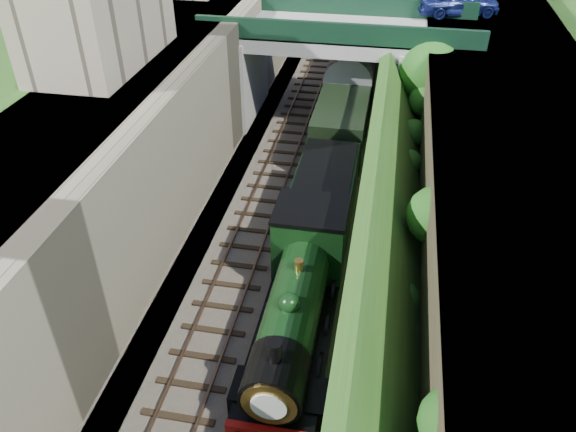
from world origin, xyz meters
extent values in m
cube|color=#473F38|center=(0.00, 20.00, 0.10)|extent=(10.00, 90.00, 0.20)
cube|color=#756B56|center=(-5.50, 20.00, 3.50)|extent=(1.00, 90.00, 7.00)
cube|color=#262628|center=(-9.00, 20.00, 3.50)|extent=(6.00, 90.00, 7.00)
cube|color=#262628|center=(9.50, 20.00, 3.12)|extent=(8.00, 90.00, 6.25)
cube|color=#1E4714|center=(5.00, 20.00, 2.70)|extent=(4.02, 90.00, 6.36)
sphere|color=#194C14|center=(6.07, -1.12, 4.65)|extent=(1.92, 1.92, 1.92)
sphere|color=#194C14|center=(4.34, 2.12, 1.82)|extent=(1.82, 1.82, 1.82)
sphere|color=#194C14|center=(4.68, 5.19, 2.37)|extent=(1.79, 1.79, 1.79)
sphere|color=#194C14|center=(5.86, 7.99, 4.30)|extent=(2.25, 2.25, 2.25)
sphere|color=#194C14|center=(6.21, 10.29, 4.86)|extent=(1.26, 1.26, 1.26)
sphere|color=#194C14|center=(4.94, 14.40, 2.81)|extent=(1.32, 1.32, 1.32)
sphere|color=#194C14|center=(5.12, 17.00, 3.09)|extent=(1.49, 1.49, 1.49)
sphere|color=#194C14|center=(5.57, 19.57, 3.82)|extent=(1.68, 1.68, 1.68)
sphere|color=#194C14|center=(5.84, 22.11, 4.26)|extent=(2.40, 2.40, 2.40)
sphere|color=#194C14|center=(5.83, 26.70, 4.25)|extent=(2.22, 2.22, 2.22)
sphere|color=#194C14|center=(6.17, 29.72, 4.80)|extent=(1.85, 1.85, 1.85)
sphere|color=#194C14|center=(4.66, 32.78, 2.35)|extent=(1.33, 1.33, 1.33)
sphere|color=#194C14|center=(5.32, 35.35, 3.42)|extent=(1.72, 1.72, 1.72)
sphere|color=#194C14|center=(5.44, 38.91, 3.62)|extent=(1.34, 1.34, 1.34)
sphere|color=#194C14|center=(4.33, 41.13, 1.81)|extent=(1.68, 1.68, 1.68)
sphere|color=#194C14|center=(4.36, 44.86, 1.86)|extent=(1.57, 1.57, 1.57)
cube|color=black|center=(-2.00, 20.00, 0.24)|extent=(2.50, 90.00, 0.07)
cube|color=brown|center=(-2.72, 20.00, 0.33)|extent=(0.08, 90.00, 0.14)
cube|color=brown|center=(-1.28, 20.00, 0.33)|extent=(0.08, 90.00, 0.14)
cube|color=black|center=(1.20, 20.00, 0.24)|extent=(2.50, 90.00, 0.07)
cube|color=brown|center=(0.48, 20.00, 0.33)|extent=(0.08, 90.00, 0.14)
cube|color=brown|center=(1.92, 20.00, 0.33)|extent=(0.08, 90.00, 0.14)
cube|color=gray|center=(0.50, 24.00, 5.70)|extent=(16.00, 6.00, 0.90)
cube|color=#123421|center=(0.50, 21.15, 6.65)|extent=(16.00, 0.30, 1.20)
cube|color=#123421|center=(0.50, 26.85, 6.65)|extent=(16.00, 0.30, 1.20)
cube|color=gray|center=(-5.50, 24.00, 2.85)|extent=(1.40, 6.40, 5.70)
cube|color=gray|center=(5.20, 24.00, 2.85)|extent=(2.40, 6.40, 5.70)
cube|color=gray|center=(-9.50, 14.00, 9.00)|extent=(4.00, 8.00, 4.00)
cylinder|color=black|center=(5.80, 21.13, 2.20)|extent=(0.30, 0.30, 4.40)
sphere|color=#194C14|center=(5.80, 21.13, 4.80)|extent=(3.60, 3.60, 3.60)
sphere|color=#194C14|center=(6.30, 21.93, 4.20)|extent=(2.40, 2.40, 2.40)
imported|color=navy|center=(7.23, 27.55, 7.11)|extent=(5.39, 3.32, 1.71)
cube|color=black|center=(1.20, 4.23, 0.50)|extent=(2.40, 8.40, 0.60)
cube|color=black|center=(1.20, 5.23, 1.05)|extent=(2.70, 10.00, 0.35)
cylinder|color=black|center=(1.20, 4.43, 2.35)|extent=(1.90, 5.60, 1.90)
cylinder|color=black|center=(1.20, 1.13, 2.35)|extent=(1.96, 1.80, 1.96)
cylinder|color=white|center=(1.20, 0.15, 2.35)|extent=(1.10, 0.05, 1.10)
cylinder|color=black|center=(1.20, 1.13, 3.55)|extent=(0.44, 0.44, 0.90)
sphere|color=black|center=(1.20, 3.43, 3.35)|extent=(0.76, 0.76, 0.76)
cylinder|color=#A57F33|center=(1.20, 5.23, 3.45)|extent=(0.32, 0.32, 0.50)
cube|color=black|center=(1.20, 8.03, 2.50)|extent=(2.75, 2.40, 2.80)
cube|color=black|center=(1.20, 8.03, 3.95)|extent=(2.85, 2.50, 0.15)
cube|color=black|center=(-0.05, 1.63, 0.85)|extent=(0.60, 1.40, 0.90)
cube|color=black|center=(2.45, 1.63, 0.85)|extent=(0.60, 1.40, 0.90)
cube|color=black|center=(1.20, 12.43, 0.45)|extent=(2.30, 6.00, 0.50)
cube|color=black|center=(1.20, 12.43, 0.70)|extent=(2.60, 6.00, 0.50)
cube|color=black|center=(1.20, 12.43, 1.90)|extent=(2.70, 6.00, 2.40)
cube|color=black|center=(1.20, 12.43, 3.15)|extent=(2.50, 5.60, 0.20)
cube|color=black|center=(1.20, 25.03, 0.40)|extent=(2.30, 17.00, 0.40)
cube|color=black|center=(1.20, 25.03, 0.65)|extent=(2.50, 17.00, 0.50)
cube|color=black|center=(1.20, 25.03, 2.15)|extent=(2.80, 18.00, 2.70)
cube|color=slate|center=(1.20, 25.03, 3.65)|extent=(2.90, 18.00, 0.50)
cube|color=black|center=(1.20, 43.83, 0.40)|extent=(2.30, 17.00, 0.40)
cube|color=black|center=(1.20, 43.83, 0.65)|extent=(2.50, 17.00, 0.50)
cube|color=black|center=(1.20, 43.83, 2.15)|extent=(2.80, 18.00, 2.70)
camera|label=1|loc=(3.62, -9.60, 16.22)|focal=35.00mm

